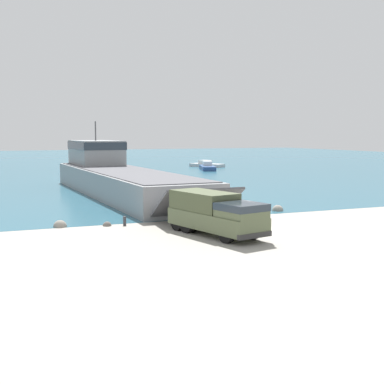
{
  "coord_description": "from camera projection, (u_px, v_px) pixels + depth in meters",
  "views": [
    {
      "loc": [
        -17.61,
        -31.36,
        6.51
      ],
      "look_at": [
        -3.1,
        3.9,
        2.34
      ],
      "focal_mm": 50.0,
      "sensor_mm": 36.0,
      "label": 1
    }
  ],
  "objects": [
    {
      "name": "ground_plane",
      "position": [
        256.0,
        230.0,
        36.2
      ],
      "size": [
        240.0,
        240.0,
        0.0
      ],
      "primitive_type": "plane",
      "color": "#9E998E"
    },
    {
      "name": "water_surface",
      "position": [
        54.0,
        162.0,
        124.37
      ],
      "size": [
        240.0,
        180.0,
        0.01
      ],
      "primitive_type": "cube",
      "color": "#285B70",
      "rests_on": "ground_plane"
    },
    {
      "name": "landing_craft",
      "position": [
        117.0,
        175.0,
        58.84
      ],
      "size": [
        8.04,
        38.19,
        8.05
      ],
      "rotation": [
        0.0,
        0.0,
        0.02
      ],
      "color": "gray",
      "rests_on": "ground_plane"
    },
    {
      "name": "military_truck",
      "position": [
        216.0,
        213.0,
        34.23
      ],
      "size": [
        4.18,
        7.95,
        2.72
      ],
      "rotation": [
        0.0,
        0.0,
        -1.34
      ],
      "color": "#566042",
      "rests_on": "ground_plane"
    },
    {
      "name": "soldier_on_ramp",
      "position": [
        241.0,
        214.0,
        37.07
      ],
      "size": [
        0.5,
        0.39,
        1.66
      ],
      "rotation": [
        0.0,
        0.0,
        1.96
      ],
      "color": "#6B664C",
      "rests_on": "ground_plane"
    },
    {
      "name": "moored_boat_a",
      "position": [
        207.0,
        167.0,
        96.4
      ],
      "size": [
        4.47,
        7.79,
        1.56
      ],
      "rotation": [
        0.0,
        0.0,
        2.83
      ],
      "color": "navy",
      "rests_on": "ground_plane"
    },
    {
      "name": "moored_boat_c",
      "position": [
        207.0,
        165.0,
        105.61
      ],
      "size": [
        5.9,
        7.19,
        1.3
      ],
      "rotation": [
        0.0,
        0.0,
        3.71
      ],
      "color": "#B7BABF",
      "rests_on": "ground_plane"
    },
    {
      "name": "mooring_bollard",
      "position": [
        125.0,
        220.0,
        38.02
      ],
      "size": [
        0.26,
        0.26,
        0.68
      ],
      "color": "#333338",
      "rests_on": "ground_plane"
    },
    {
      "name": "shoreline_rock_a",
      "position": [
        107.0,
        226.0,
        37.88
      ],
      "size": [
        0.62,
        0.62,
        0.62
      ],
      "primitive_type": "sphere",
      "color": "#66605B",
      "rests_on": "ground_plane"
    },
    {
      "name": "shoreline_rock_b",
      "position": [
        278.0,
        211.0,
        45.32
      ],
      "size": [
        0.97,
        0.97,
        0.97
      ],
      "primitive_type": "sphere",
      "color": "gray",
      "rests_on": "ground_plane"
    },
    {
      "name": "shoreline_rock_c",
      "position": [
        243.0,
        215.0,
        42.75
      ],
      "size": [
        1.11,
        1.11,
        1.11
      ],
      "primitive_type": "sphere",
      "color": "#66605B",
      "rests_on": "ground_plane"
    },
    {
      "name": "shoreline_rock_d",
      "position": [
        60.0,
        227.0,
        37.45
      ],
      "size": [
        0.96,
        0.96,
        0.96
      ],
      "primitive_type": "sphere",
      "color": "gray",
      "rests_on": "ground_plane"
    }
  ]
}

